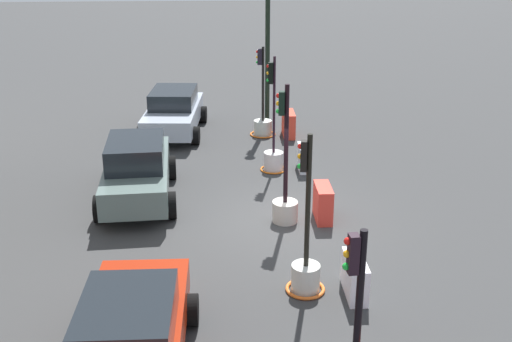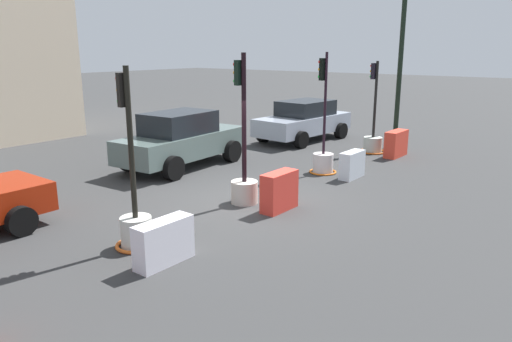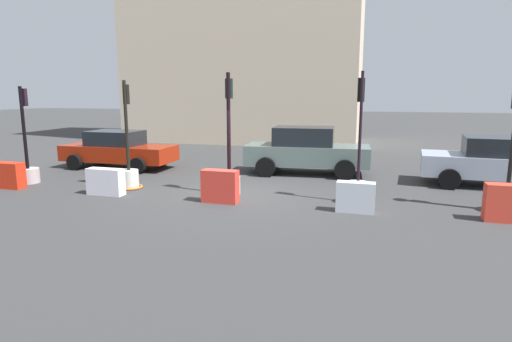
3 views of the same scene
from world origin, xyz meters
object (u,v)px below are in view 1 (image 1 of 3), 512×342
construction_barrier_3 (304,158)px  street_lamp_post (268,37)px  traffic_light_1 (306,267)px  construction_barrier_2 (323,203)px  traffic_light_4 (263,123)px  construction_barrier_1 (355,277)px  traffic_light_2 (285,196)px  traffic_light_3 (273,153)px  car_silver_hatchback (174,111)px  construction_barrier_4 (289,124)px  car_grey_saloon (137,169)px  car_red_compact (130,338)px

construction_barrier_3 → street_lamp_post: street_lamp_post is taller
traffic_light_1 → construction_barrier_2: traffic_light_1 is taller
traffic_light_4 → construction_barrier_1: bearing=-174.5°
traffic_light_2 → construction_barrier_3: size_ratio=3.70×
traffic_light_3 → traffic_light_4: 3.71m
traffic_light_4 → construction_barrier_3: (-3.72, -1.03, -0.08)m
construction_barrier_2 → street_lamp_post: 9.30m
traffic_light_4 → construction_barrier_2: size_ratio=3.20×
construction_barrier_1 → car_silver_hatchback: size_ratio=0.25×
traffic_light_2 → construction_barrier_4: (7.29, -0.94, -0.25)m
traffic_light_4 → construction_barrier_4: bearing=-99.9°
traffic_light_3 → construction_barrier_1: (-7.29, -1.00, -0.15)m
traffic_light_3 → construction_barrier_1: size_ratio=3.17×
traffic_light_4 → construction_barrier_3: traffic_light_4 is taller
car_grey_saloon → street_lamp_post: bearing=-30.3°
construction_barrier_4 → car_silver_hatchback: (0.69, 4.21, 0.37)m
construction_barrier_2 → car_silver_hatchback: 9.01m
traffic_light_2 → car_red_compact: 6.62m
car_grey_saloon → car_silver_hatchback: size_ratio=1.01×
traffic_light_3 → car_red_compact: bearing=161.4°
traffic_light_2 → construction_barrier_1: bearing=-163.5°
traffic_light_1 → traffic_light_4: (10.81, 0.06, -0.09)m
traffic_light_4 → traffic_light_1: bearing=-179.7°
car_silver_hatchback → construction_barrier_4: bearing=-99.4°
traffic_light_1 → construction_barrier_4: size_ratio=2.93×
construction_barrier_2 → car_silver_hatchback: (7.92, 4.27, 0.36)m
traffic_light_3 → street_lamp_post: street_lamp_post is taller
construction_barrier_3 → car_grey_saloon: 5.35m
construction_barrier_4 → construction_barrier_3: bearing=-178.5°
traffic_light_2 → traffic_light_3: 3.76m
traffic_light_3 → car_grey_saloon: 4.46m
construction_barrier_2 → car_red_compact: 7.21m
construction_barrier_2 → car_grey_saloon: (1.64, 4.90, 0.42)m
traffic_light_1 → construction_barrier_2: (3.42, -0.94, -0.11)m
traffic_light_2 → street_lamp_post: street_lamp_post is taller
traffic_light_1 → traffic_light_2: bearing=1.0°
construction_barrier_1 → car_red_compact: car_red_compact is taller
traffic_light_3 → construction_barrier_3: (-0.02, -0.98, -0.16)m
construction_barrier_1 → construction_barrier_3: (7.27, 0.02, -0.01)m
construction_barrier_1 → car_red_compact: size_ratio=0.25×
traffic_light_2 → construction_barrier_1: (-3.54, -1.05, -0.31)m
traffic_light_2 → construction_barrier_2: 1.03m
traffic_light_4 → construction_barrier_2: bearing=-172.3°
car_grey_saloon → car_red_compact: car_grey_saloon is taller
traffic_light_2 → car_red_compact: traffic_light_2 is taller
traffic_light_1 → traffic_light_2: traffic_light_2 is taller
car_grey_saloon → construction_barrier_4: bearing=-40.9°
traffic_light_1 → traffic_light_4: bearing=0.3°
traffic_light_2 → construction_barrier_1: 3.70m
construction_barrier_3 → car_red_compact: 10.43m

